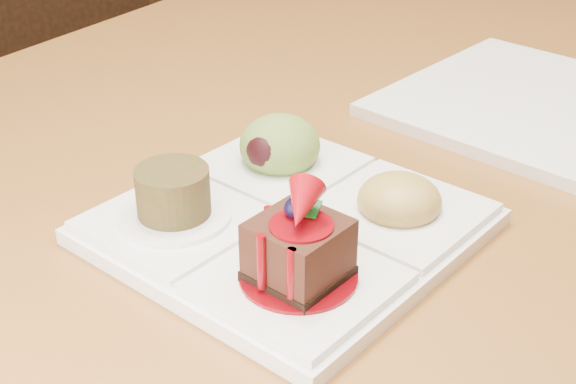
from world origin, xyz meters
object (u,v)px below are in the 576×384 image
Objects in this scene: dining_table at (567,72)px; chair_left at (91,56)px; sampler_plate at (289,209)px; second_plate at (540,106)px.

chair_left reaches higher than dining_table.
chair_left is 3.29× the size of sampler_plate.
chair_left is at bearing 175.94° from dining_table.
dining_table is 6.90× the size of second_plate.
dining_table is 0.62m from sampler_plate.
second_plate is at bearing -79.53° from dining_table.
sampler_plate is at bearing -92.30° from dining_table.
dining_table is at bearing 100.47° from second_plate.
sampler_plate is 0.32m from second_plate.
sampler_plate reaches higher than second_plate.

